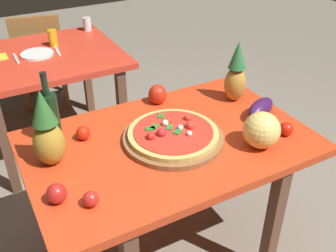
{
  "coord_description": "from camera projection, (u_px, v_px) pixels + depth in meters",
  "views": [
    {
      "loc": [
        -0.72,
        -1.31,
        1.78
      ],
      "look_at": [
        0.02,
        0.04,
        0.8
      ],
      "focal_mm": 41.84,
      "sensor_mm": 36.0,
      "label": 1
    }
  ],
  "objects": [
    {
      "name": "fork_utensil",
      "position": [
        16.0,
        58.0,
        2.62
      ],
      "size": [
        0.02,
        0.18,
        0.01
      ],
      "primitive_type": "cube",
      "rotation": [
        0.0,
        0.0,
        -0.02
      ],
      "color": "silver",
      "rests_on": "background_table"
    },
    {
      "name": "pineapple_left",
      "position": [
        47.0,
        132.0,
        1.59
      ],
      "size": [
        0.13,
        0.13,
        0.35
      ],
      "color": "#AB872B",
      "rests_on": "display_table"
    },
    {
      "name": "bell_pepper",
      "position": [
        158.0,
        94.0,
        2.09
      ],
      "size": [
        0.1,
        0.1,
        0.11
      ],
      "primitive_type": "ellipsoid",
      "color": "red",
      "rests_on": "display_table"
    },
    {
      "name": "tomato_at_corner",
      "position": [
        83.0,
        133.0,
        1.8
      ],
      "size": [
        0.07,
        0.07,
        0.07
      ],
      "primitive_type": "sphere",
      "color": "red",
      "rests_on": "display_table"
    },
    {
      "name": "dinner_plate",
      "position": [
        37.0,
        54.0,
        2.67
      ],
      "size": [
        0.22,
        0.22,
        0.02
      ],
      "primitive_type": "cylinder",
      "color": "white",
      "rests_on": "background_table"
    },
    {
      "name": "eggplant",
      "position": [
        261.0,
        108.0,
        1.97
      ],
      "size": [
        0.22,
        0.16,
        0.09
      ],
      "primitive_type": "ellipsoid",
      "rotation": [
        0.0,
        0.0,
        0.39
      ],
      "color": "#3B1848",
      "rests_on": "display_table"
    },
    {
      "name": "pizza_board",
      "position": [
        173.0,
        138.0,
        1.81
      ],
      "size": [
        0.47,
        0.47,
        0.02
      ],
      "primitive_type": "cylinder",
      "color": "brown",
      "rests_on": "display_table"
    },
    {
      "name": "tomato_beside_pepper",
      "position": [
        57.0,
        194.0,
        1.45
      ],
      "size": [
        0.08,
        0.08,
        0.08
      ],
      "primitive_type": "sphere",
      "color": "red",
      "rests_on": "display_table"
    },
    {
      "name": "tomato_by_bottle",
      "position": [
        286.0,
        129.0,
        1.83
      ],
      "size": [
        0.07,
        0.07,
        0.07
      ],
      "primitive_type": "sphere",
      "color": "red",
      "rests_on": "display_table"
    },
    {
      "name": "dining_chair",
      "position": [
        40.0,
        55.0,
        3.36
      ],
      "size": [
        0.48,
        0.48,
        0.85
      ],
      "rotation": [
        0.0,
        0.0,
        2.93
      ],
      "color": "brown",
      "rests_on": "ground_plane"
    },
    {
      "name": "ground_plane",
      "position": [
        169.0,
        249.0,
        2.22
      ],
      "size": [
        10.0,
        10.0,
        0.0
      ],
      "primitive_type": "plane",
      "color": "gray"
    },
    {
      "name": "drinking_glass_water",
      "position": [
        87.0,
        24.0,
        3.08
      ],
      "size": [
        0.06,
        0.06,
        0.1
      ],
      "primitive_type": "cylinder",
      "color": "silver",
      "rests_on": "background_table"
    },
    {
      "name": "display_table",
      "position": [
        169.0,
        156.0,
        1.86
      ],
      "size": [
        1.3,
        0.85,
        0.75
      ],
      "color": "brown",
      "rests_on": "ground_plane"
    },
    {
      "name": "pizza",
      "position": [
        173.0,
        133.0,
        1.79
      ],
      "size": [
        0.42,
        0.42,
        0.06
      ],
      "color": "#D7B159",
      "rests_on": "pizza_board"
    },
    {
      "name": "tomato_near_board",
      "position": [
        91.0,
        199.0,
        1.44
      ],
      "size": [
        0.06,
        0.06,
        0.06
      ],
      "primitive_type": "sphere",
      "color": "red",
      "rests_on": "display_table"
    },
    {
      "name": "melon",
      "position": [
        262.0,
        130.0,
        1.73
      ],
      "size": [
        0.17,
        0.17,
        0.17
      ],
      "primitive_type": "sphere",
      "color": "#EFCE6A",
      "rests_on": "display_table"
    },
    {
      "name": "pineapple_right",
      "position": [
        236.0,
        75.0,
        2.06
      ],
      "size": [
        0.12,
        0.12,
        0.33
      ],
      "color": "#BB8735",
      "rests_on": "display_table"
    },
    {
      "name": "drinking_glass_juice",
      "position": [
        53.0,
        38.0,
        2.79
      ],
      "size": [
        0.06,
        0.06,
        0.12
      ],
      "primitive_type": "cylinder",
      "color": "orange",
      "rests_on": "background_table"
    },
    {
      "name": "background_table",
      "position": [
        46.0,
        68.0,
        2.74
      ],
      "size": [
        1.03,
        0.89,
        0.75
      ],
      "color": "brown",
      "rests_on": "ground_plane"
    },
    {
      "name": "knife_utensil",
      "position": [
        57.0,
        51.0,
        2.73
      ],
      "size": [
        0.03,
        0.18,
        0.01
      ],
      "primitive_type": "cube",
      "rotation": [
        0.0,
        0.0,
        -0.08
      ],
      "color": "silver",
      "rests_on": "background_table"
    },
    {
      "name": "wine_bottle",
      "position": [
        51.0,
        117.0,
        1.73
      ],
      "size": [
        0.08,
        0.08,
        0.35
      ],
      "color": "black",
      "rests_on": "display_table"
    }
  ]
}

